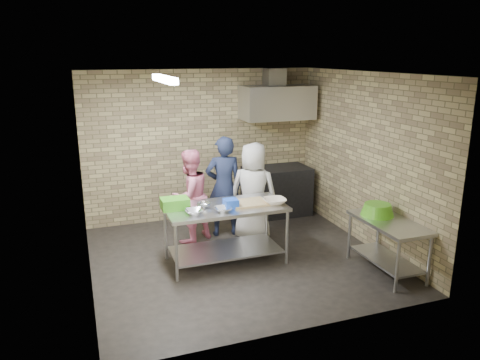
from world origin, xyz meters
The scene contains 26 objects.
floor centered at (0.00, 0.00, 0.00)m, with size 4.20×4.20×0.00m, color black.
ceiling centered at (0.00, 0.00, 2.70)m, with size 4.20×4.20×0.00m, color black.
back_wall centered at (0.00, 2.00, 1.35)m, with size 4.20×0.06×2.70m, color tan.
front_wall centered at (0.00, -2.00, 1.35)m, with size 4.20×0.06×2.70m, color tan.
left_wall centered at (-2.10, 0.00, 1.35)m, with size 0.06×4.00×2.70m, color tan.
right_wall centered at (2.10, 0.00, 1.35)m, with size 0.06×4.00×2.70m, color tan.
prep_table centered at (-0.21, -0.03, 0.43)m, with size 1.71×0.85×0.85m, color silver.
side_counter centered at (1.80, -1.10, 0.38)m, with size 0.60×1.20×0.75m, color silver.
stove centered at (1.35, 1.65, 0.45)m, with size 1.20×0.70×0.90m, color black.
range_hood centered at (1.35, 1.70, 2.10)m, with size 1.30×0.60×0.60m, color silver.
hood_duct centered at (1.35, 1.85, 2.55)m, with size 0.35×0.30×0.30m, color #A5A8AD.
wall_shelf centered at (1.65, 1.89, 1.92)m, with size 0.80×0.20×0.04m, color #3F2B19.
fluorescent_fixture centered at (-1.00, 0.00, 2.64)m, with size 0.10×1.25×0.08m, color white.
green_crate centered at (-0.91, 0.09, 0.93)m, with size 0.38×0.28×0.15m, color green.
blue_tub centered at (-0.16, -0.13, 0.92)m, with size 0.19×0.19×0.12m, color blue.
cutting_board centered at (0.14, -0.05, 0.87)m, with size 0.52×0.40×0.03m, color tan.
mixing_bowl_a centered at (-0.71, -0.23, 0.89)m, with size 0.27×0.27×0.07m, color silver.
mixing_bowl_b centered at (-0.51, 0.02, 0.89)m, with size 0.20×0.20×0.06m, color #ACAEB3.
mixing_bowl_c centered at (-0.31, -0.25, 0.89)m, with size 0.25×0.25×0.06m, color silver.
ceramic_bowl centered at (0.49, -0.18, 0.90)m, with size 0.33×0.33×0.08m, color beige.
green_basin centered at (1.78, -0.85, 0.83)m, with size 0.46×0.46×0.17m, color #59C626, non-canonical shape.
bottle_red centered at (1.40, 1.89, 2.03)m, with size 0.07×0.07×0.18m, color #B22619.
bottle_green centered at (1.80, 1.89, 2.02)m, with size 0.06×0.06×0.15m, color green.
man_navy centered at (0.10, 0.99, 0.84)m, with size 0.61×0.40×1.68m, color black.
woman_pink centered at (-0.50, 0.91, 0.76)m, with size 0.74×0.57×1.51m, color pink.
woman_white centered at (0.49, 0.65, 0.80)m, with size 0.79×0.51×1.61m, color silver.
Camera 1 is at (-2.13, -6.06, 2.95)m, focal length 34.95 mm.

